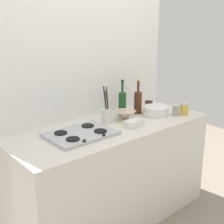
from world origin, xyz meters
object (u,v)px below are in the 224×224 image
(condiment_jar_front, at_px, (149,106))
(butter_dish, at_px, (134,123))
(wine_bottle_leftmost, at_px, (122,102))
(utensil_crock, at_px, (106,115))
(condiment_jar_rear, at_px, (176,110))
(stovetop_hob, at_px, (81,134))
(mixing_bowl, at_px, (125,115))
(wine_bottle_mid_left, at_px, (138,101))
(plate_stack, at_px, (155,111))
(condiment_jar_spare, at_px, (184,109))

(condiment_jar_front, bearing_deg, butter_dish, -151.02)
(wine_bottle_leftmost, distance_m, utensil_crock, 0.28)
(wine_bottle_leftmost, relative_size, condiment_jar_rear, 3.29)
(stovetop_hob, distance_m, mixing_bowl, 0.53)
(wine_bottle_mid_left, distance_m, condiment_jar_front, 0.17)
(plate_stack, distance_m, condiment_jar_spare, 0.28)
(mixing_bowl, xyz_separation_m, utensil_crock, (-0.19, 0.04, 0.03))
(wine_bottle_mid_left, relative_size, condiment_jar_front, 3.46)
(plate_stack, xyz_separation_m, mixing_bowl, (-0.31, 0.08, 0.00))
(plate_stack, distance_m, wine_bottle_mid_left, 0.19)
(wine_bottle_leftmost, bearing_deg, plate_stack, -41.68)
(stovetop_hob, height_order, mixing_bowl, mixing_bowl)
(wine_bottle_mid_left, bearing_deg, utensil_crock, -175.81)
(utensil_crock, height_order, condiment_jar_front, utensil_crock)
(plate_stack, bearing_deg, condiment_jar_spare, -36.73)
(wine_bottle_leftmost, bearing_deg, butter_dish, -115.95)
(condiment_jar_spare, bearing_deg, butter_dish, 173.78)
(stovetop_hob, bearing_deg, butter_dish, -15.04)
(mixing_bowl, bearing_deg, plate_stack, -14.42)
(stovetop_hob, relative_size, wine_bottle_leftmost, 1.52)
(condiment_jar_spare, bearing_deg, plate_stack, 143.27)
(wine_bottle_mid_left, distance_m, butter_dish, 0.40)
(mixing_bowl, bearing_deg, stovetop_hob, -173.81)
(condiment_jar_rear, distance_m, condiment_jar_spare, 0.09)
(condiment_jar_front, height_order, condiment_jar_spare, condiment_jar_spare)
(stovetop_hob, distance_m, butter_dish, 0.47)
(stovetop_hob, relative_size, utensil_crock, 1.55)
(plate_stack, xyz_separation_m, butter_dish, (-0.38, -0.10, -0.01))
(mixing_bowl, bearing_deg, condiment_jar_spare, -24.65)
(stovetop_hob, relative_size, condiment_jar_front, 5.33)
(wine_bottle_leftmost, distance_m, condiment_jar_spare, 0.59)
(plate_stack, relative_size, condiment_jar_spare, 2.16)
(stovetop_hob, height_order, condiment_jar_front, condiment_jar_front)
(wine_bottle_leftmost, distance_m, condiment_jar_rear, 0.51)
(stovetop_hob, height_order, wine_bottle_mid_left, wine_bottle_mid_left)
(wine_bottle_mid_left, distance_m, condiment_jar_rear, 0.37)
(stovetop_hob, height_order, butter_dish, butter_dish)
(plate_stack, bearing_deg, mixing_bowl, 165.58)
(condiment_jar_front, bearing_deg, wine_bottle_leftmost, 169.95)
(plate_stack, distance_m, utensil_crock, 0.52)
(stovetop_hob, bearing_deg, condiment_jar_rear, -8.83)
(condiment_jar_spare, bearing_deg, stovetop_hob, 169.93)
(plate_stack, relative_size, wine_bottle_mid_left, 0.72)
(stovetop_hob, distance_m, condiment_jar_spare, 1.08)
(wine_bottle_leftmost, relative_size, utensil_crock, 1.02)
(plate_stack, xyz_separation_m, condiment_jar_spare, (0.22, -0.16, 0.01))
(wine_bottle_mid_left, xyz_separation_m, butter_dish, (-0.30, -0.25, -0.09))
(stovetop_hob, xyz_separation_m, condiment_jar_front, (0.91, 0.13, 0.04))
(mixing_bowl, relative_size, utensil_crock, 0.59)
(condiment_jar_front, relative_size, condiment_jar_spare, 0.87)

